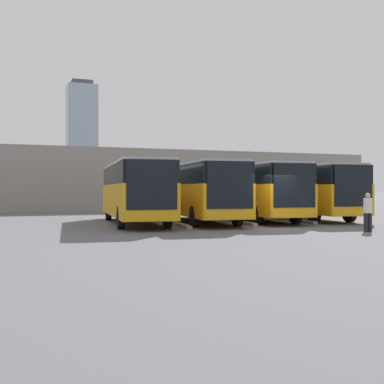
% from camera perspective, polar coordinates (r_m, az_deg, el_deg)
% --- Properties ---
extents(ground_plane, '(600.00, 600.00, 0.00)m').
position_cam_1_polar(ground_plane, '(22.67, 9.75, -4.29)').
color(ground_plane, '#5B5B60').
extents(bus_0, '(3.51, 10.91, 3.20)m').
position_cam_1_polar(bus_0, '(30.33, 13.05, 0.23)').
color(bus_0, orange).
rests_on(bus_0, ground_plane).
extents(curb_divider_0, '(0.77, 5.36, 0.15)m').
position_cam_1_polar(curb_divider_0, '(28.08, 11.78, -3.27)').
color(curb_divider_0, '#9E9E99').
rests_on(curb_divider_0, ground_plane).
extents(bus_1, '(3.51, 10.91, 3.20)m').
position_cam_1_polar(bus_1, '(28.36, 7.21, 0.23)').
color(bus_1, orange).
rests_on(bus_1, ground_plane).
extents(curb_divider_1, '(0.77, 5.36, 0.15)m').
position_cam_1_polar(curb_divider_1, '(26.20, 5.34, -3.51)').
color(curb_divider_1, '#9E9E99').
rests_on(curb_divider_1, ground_plane).
extents(bus_2, '(3.51, 10.91, 3.20)m').
position_cam_1_polar(bus_2, '(26.53, 0.74, 0.24)').
color(bus_2, orange).
rests_on(bus_2, ground_plane).
extents(curb_divider_2, '(0.77, 5.36, 0.15)m').
position_cam_1_polar(curb_divider_2, '(24.49, -1.83, -3.78)').
color(curb_divider_2, '#9E9E99').
rests_on(curb_divider_2, ground_plane).
extents(bus_3, '(3.51, 10.91, 3.20)m').
position_cam_1_polar(bus_3, '(25.53, -6.82, 0.24)').
color(bus_3, orange).
rests_on(bus_3, ground_plane).
extents(pedestrian, '(0.39, 0.37, 1.66)m').
position_cam_1_polar(pedestrian, '(21.83, 20.11, -2.12)').
color(pedestrian, black).
rests_on(pedestrian, ground_plane).
extents(station_building, '(43.94, 14.46, 5.38)m').
position_cam_1_polar(station_building, '(47.21, -6.45, 1.36)').
color(station_building, gray).
rests_on(station_building, ground_plane).
extents(office_tower, '(14.43, 14.43, 56.32)m').
position_cam_1_polar(office_tower, '(248.40, -12.95, 6.18)').
color(office_tower, '#93A8B7').
rests_on(office_tower, ground_plane).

